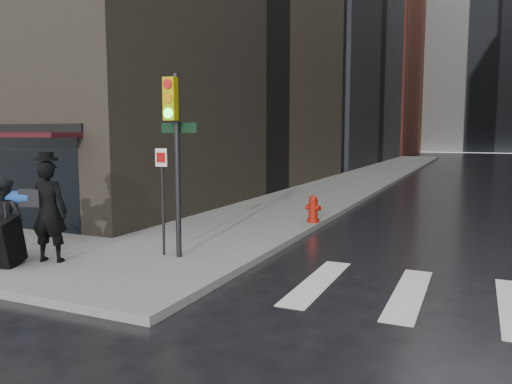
# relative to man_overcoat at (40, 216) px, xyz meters

# --- Properties ---
(ground) EXTENTS (140.00, 140.00, 0.00)m
(ground) POSITION_rel_man_overcoat_xyz_m (1.72, 0.41, -1.08)
(ground) COLOR black
(ground) RESTS_ON ground
(sidewalk_left) EXTENTS (4.00, 50.00, 0.15)m
(sidewalk_left) POSITION_rel_man_overcoat_xyz_m (1.72, 27.41, -1.01)
(sidewalk_left) COLOR slate
(sidewalk_left) RESTS_ON ground
(bldg_left_far) EXTENTS (22.00, 20.00, 26.00)m
(bldg_left_far) POSITION_rel_man_overcoat_xyz_m (-11.28, 62.41, 11.92)
(bldg_left_far) COLOR brown
(bldg_left_far) RESTS_ON ground
(bldg_distant) EXTENTS (40.00, 12.00, 32.00)m
(bldg_distant) POSITION_rel_man_overcoat_xyz_m (7.72, 78.41, 14.92)
(bldg_distant) COLOR slate
(bldg_distant) RESTS_ON ground
(man_overcoat) EXTENTS (1.14, 1.39, 2.22)m
(man_overcoat) POSITION_rel_man_overcoat_xyz_m (0.00, 0.00, 0.00)
(man_overcoat) COLOR black
(man_overcoat) RESTS_ON ground
(man_jeans) EXTENTS (1.22, 0.75, 1.67)m
(man_jeans) POSITION_rel_man_overcoat_xyz_m (-0.74, -0.21, -0.10)
(man_jeans) COLOR black
(man_jeans) RESTS_ON ground
(traffic_light) EXTENTS (0.93, 0.42, 3.72)m
(traffic_light) POSITION_rel_man_overcoat_xyz_m (2.18, 1.40, 1.46)
(traffic_light) COLOR black
(traffic_light) RESTS_ON ground
(fire_hydrant) EXTENTS (0.45, 0.34, 0.78)m
(fire_hydrant) POSITION_rel_man_overcoat_xyz_m (3.52, 6.49, -0.58)
(fire_hydrant) COLOR maroon
(fire_hydrant) RESTS_ON ground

